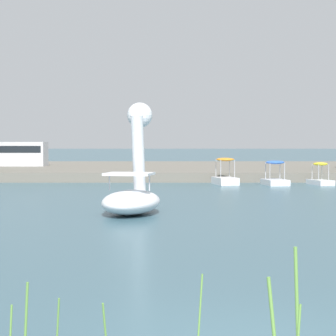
{
  "coord_description": "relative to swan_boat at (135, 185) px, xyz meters",
  "views": [
    {
      "loc": [
        -1.01,
        -6.6,
        2.39
      ],
      "look_at": [
        -1.12,
        21.7,
        1.21
      ],
      "focal_mm": 65.13,
      "sensor_mm": 36.0,
      "label": 1
    }
  ],
  "objects": [
    {
      "name": "pedal_boat_blue",
      "position": [
        7.21,
        13.7,
        -0.54
      ],
      "size": [
        1.44,
        1.99,
        1.38
      ],
      "color": "white",
      "rests_on": "ground_plane"
    },
    {
      "name": "parked_van",
      "position": [
        -10.46,
        26.56,
        0.64
      ],
      "size": [
        4.41,
        2.01,
        1.86
      ],
      "color": "silver",
      "rests_on": "shore_bank_far"
    },
    {
      "name": "pedal_boat_orange",
      "position": [
        4.45,
        14.19,
        -0.48
      ],
      "size": [
        1.48,
        2.11,
        1.53
      ],
      "color": "white",
      "rests_on": "ground_plane"
    },
    {
      "name": "pedal_boat_yellow",
      "position": [
        9.83,
        13.96,
        -0.55
      ],
      "size": [
        1.31,
        1.92,
        1.28
      ],
      "color": "white",
      "rests_on": "ground_plane"
    },
    {
      "name": "shore_bank_far",
      "position": [
        2.2,
        27.12,
        -0.66
      ],
      "size": [
        140.3,
        22.73,
        0.58
      ],
      "primitive_type": "cube",
      "color": "#6B665B",
      "rests_on": "ground_plane"
    },
    {
      "name": "swan_boat",
      "position": [
        0.0,
        0.0,
        0.0
      ],
      "size": [
        2.41,
        3.7,
        3.8
      ],
      "color": "white",
      "rests_on": "ground_plane"
    }
  ]
}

